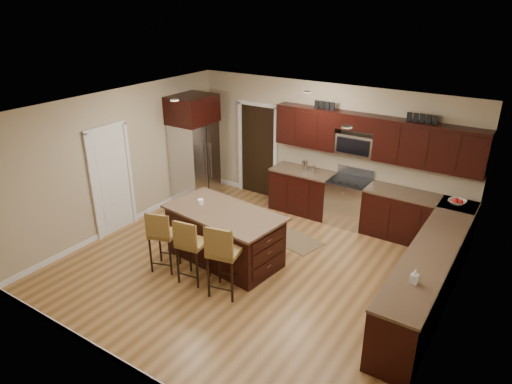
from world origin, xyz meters
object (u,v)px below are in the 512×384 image
Objects in this scene: range at (348,201)px; stool_mid at (190,244)px; stool_left at (162,234)px; refrigerator at (194,148)px; stool_right at (223,252)px; island at (225,237)px.

range is 3.55m from stool_mid.
stool_left is 0.46× the size of refrigerator.
stool_mid is 3.30m from refrigerator.
island is at bearing 113.42° from stool_right.
island is (-1.23, -2.46, -0.04)m from range.
refrigerator is (-1.43, 2.54, 0.53)m from stool_left.
refrigerator reaches higher than island.
stool_mid is (-0.03, -0.85, 0.27)m from island.
stool_right is at bearing -19.33° from stool_left.
island is 1.77× the size of stool_right.
stool_mid reaches higher than range.
stool_mid is 0.65m from stool_right.
stool_left is at bearing 167.18° from stool_right.
refrigerator is at bearing 120.36° from stool_mid.
refrigerator reaches higher than stool_right.
stool_left is (-0.64, -0.84, 0.25)m from island.
range is at bearing 13.04° from refrigerator.
range is 2.76m from island.
range is 3.47m from refrigerator.
refrigerator is (-2.07, 1.70, 0.78)m from island.
stool_left is 0.98× the size of stool_mid.
range is at bearing 67.03° from stool_right.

